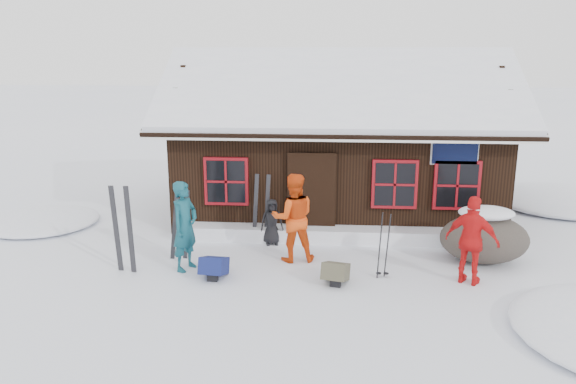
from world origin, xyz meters
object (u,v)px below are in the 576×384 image
at_px(backpack_olive, 336,275).
at_px(skier_orange_right, 472,241).
at_px(skier_orange_left, 293,218).
at_px(boulder, 484,237).
at_px(ski_poles, 384,246).
at_px(ski_pair_left, 181,225).
at_px(backpack_blue, 214,270).
at_px(skier_teal, 185,226).
at_px(skier_crouched, 272,222).

bearing_deg(backpack_olive, skier_orange_right, 17.80).
relative_size(skier_orange_left, boulder, 1.03).
bearing_deg(ski_poles, skier_orange_right, -6.20).
height_order(skier_orange_left, ski_pair_left, skier_orange_left).
relative_size(boulder, ski_pair_left, 1.15).
height_order(skier_orange_left, backpack_blue, skier_orange_left).
bearing_deg(skier_teal, backpack_olive, -76.38).
bearing_deg(ski_pair_left, backpack_olive, -9.09).
height_order(skier_crouched, backpack_olive, skier_crouched).
relative_size(skier_orange_right, skier_crouched, 1.61).
bearing_deg(boulder, skier_teal, -171.85).
height_order(skier_teal, skier_orange_right, skier_teal).
bearing_deg(ski_pair_left, ski_poles, -0.43).
distance_m(skier_orange_left, backpack_blue, 1.98).
distance_m(skier_crouched, backpack_blue, 2.28).
distance_m(skier_teal, ski_poles, 3.95).
bearing_deg(skier_orange_right, ski_pair_left, 21.44).
distance_m(skier_orange_right, backpack_olive, 2.65).
distance_m(skier_orange_left, skier_crouched, 1.19).
relative_size(skier_teal, skier_crouched, 1.72).
xyz_separation_m(skier_teal, backpack_olive, (3.02, -0.50, -0.75)).
distance_m(skier_orange_left, boulder, 4.01).
height_order(skier_orange_left, ski_poles, skier_orange_left).
height_order(skier_teal, boulder, skier_teal).
relative_size(skier_orange_left, skier_orange_right, 1.09).
xyz_separation_m(skier_crouched, backpack_olive, (1.44, -2.14, -0.37)).
bearing_deg(boulder, ski_pair_left, -177.16).
xyz_separation_m(skier_orange_right, backpack_olive, (-2.54, -0.20, -0.70)).
relative_size(ski_pair_left, backpack_blue, 2.59).
bearing_deg(ski_pair_left, boulder, 11.77).
relative_size(boulder, backpack_blue, 2.97).
bearing_deg(ski_pair_left, backpack_blue, -38.23).
bearing_deg(backpack_olive, boulder, 37.36).
bearing_deg(skier_crouched, ski_poles, -48.23).
distance_m(skier_crouched, ski_pair_left, 2.13).
height_order(skier_orange_right, backpack_blue, skier_orange_right).
bearing_deg(backpack_blue, skier_teal, 152.59).
distance_m(ski_poles, backpack_olive, 1.10).
relative_size(skier_orange_left, ski_pair_left, 1.18).
distance_m(skier_orange_right, ski_poles, 1.65).
bearing_deg(boulder, skier_orange_left, -176.94).
xyz_separation_m(skier_orange_left, ski_pair_left, (-2.38, -0.10, -0.19)).
xyz_separation_m(skier_teal, ski_poles, (3.94, -0.13, -0.28)).
height_order(boulder, ski_pair_left, ski_pair_left).
xyz_separation_m(skier_orange_left, backpack_olive, (0.89, -1.16, -0.78)).
height_order(boulder, backpack_blue, boulder).
relative_size(skier_teal, backpack_blue, 2.98).
height_order(skier_orange_right, backpack_olive, skier_orange_right).
xyz_separation_m(skier_teal, ski_pair_left, (-0.25, 0.56, -0.17)).
distance_m(skier_orange_right, skier_crouched, 4.45).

